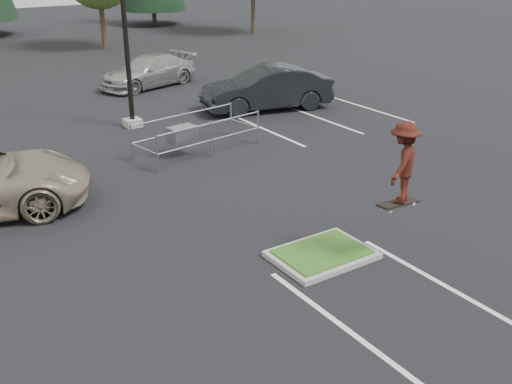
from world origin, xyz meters
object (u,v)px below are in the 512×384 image
cart_corral (186,133)px  skateboarder (402,163)px  light_pole (123,2)px  car_r_charc (267,88)px  car_far_silver (150,71)px

cart_corral → skateboarder: bearing=-95.7°
light_pole → car_r_charc: light_pole is taller
light_pole → skateboarder: (0.70, -13.00, -2.25)m
light_pole → cart_corral: light_pole is taller
car_r_charc → light_pole: bearing=-84.1°
cart_corral → car_r_charc: 6.47m
light_pole → skateboarder: size_ratio=5.36×
cart_corral → car_far_silver: size_ratio=0.88×
light_pole → car_r_charc: (5.72, -0.72, -3.67)m
cart_corral → skateboarder: 9.07m
cart_corral → skateboarder: skateboarder is taller
car_far_silver → cart_corral: bearing=-33.3°
car_far_silver → car_r_charc: bearing=3.3°
light_pole → car_far_silver: (3.43, 6.00, -3.83)m
car_r_charc → car_far_silver: car_r_charc is taller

